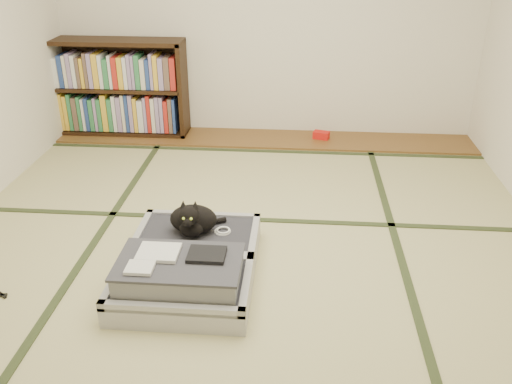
{
  "coord_description": "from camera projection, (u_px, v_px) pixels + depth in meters",
  "views": [
    {
      "loc": [
        0.32,
        -2.96,
        1.9
      ],
      "look_at": [
        0.05,
        0.35,
        0.25
      ],
      "focal_mm": 38.0,
      "sensor_mm": 36.0,
      "label": 1
    }
  ],
  "objects": [
    {
      "name": "tatami_borders",
      "position": [
        251.0,
        213.0,
        3.95
      ],
      "size": [
        4.0,
        4.5,
        0.01
      ],
      "color": "#2D381E",
      "rests_on": "ground"
    },
    {
      "name": "cable_coil",
      "position": [
        223.0,
        231.0,
        3.42
      ],
      "size": [
        0.11,
        0.11,
        0.03
      ],
      "color": "white",
      "rests_on": "suitcase"
    },
    {
      "name": "room_shell",
      "position": [
        241.0,
        16.0,
        2.86
      ],
      "size": [
        4.5,
        4.5,
        4.5
      ],
      "color": "white",
      "rests_on": "ground"
    },
    {
      "name": "floor",
      "position": [
        244.0,
        250.0,
        3.51
      ],
      "size": [
        4.5,
        4.5,
        0.0
      ],
      "primitive_type": "plane",
      "color": "#C2BC81",
      "rests_on": "ground"
    },
    {
      "name": "wood_strip",
      "position": [
        264.0,
        139.0,
        5.29
      ],
      "size": [
        4.0,
        0.5,
        0.02
      ],
      "primitive_type": "cube",
      "color": "brown",
      "rests_on": "ground"
    },
    {
      "name": "suitcase",
      "position": [
        188.0,
        265.0,
        3.17
      ],
      "size": [
        0.77,
        1.02,
        0.3
      ],
      "color": "#A1A1A5",
      "rests_on": "floor"
    },
    {
      "name": "red_item",
      "position": [
        321.0,
        135.0,
        5.26
      ],
      "size": [
        0.17,
        0.13,
        0.07
      ],
      "primitive_type": "cube",
      "rotation": [
        0.0,
        0.0,
        -0.29
      ],
      "color": "red",
      "rests_on": "wood_strip"
    },
    {
      "name": "cat",
      "position": [
        193.0,
        220.0,
        3.36
      ],
      "size": [
        0.34,
        0.34,
        0.28
      ],
      "color": "black",
      "rests_on": "suitcase"
    },
    {
      "name": "bookcase",
      "position": [
        114.0,
        89.0,
        5.26
      ],
      "size": [
        1.41,
        0.32,
        0.92
      ],
      "color": "black",
      "rests_on": "wood_strip"
    }
  ]
}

